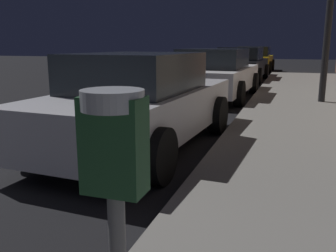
{
  "coord_description": "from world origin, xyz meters",
  "views": [
    {
      "loc": [
        4.99,
        -1.81,
        1.55
      ],
      "look_at": [
        4.19,
        0.55,
        1.0
      ],
      "focal_mm": 39.26,
      "sensor_mm": 36.0,
      "label": 1
    }
  ],
  "objects": [
    {
      "name": "car_white",
      "position": [
        2.85,
        8.87,
        0.71
      ],
      "size": [
        2.26,
        4.47,
        1.43
      ],
      "color": "silver",
      "rests_on": "ground"
    },
    {
      "name": "parking_meter",
      "position": [
        4.49,
        -0.85,
        1.12
      ],
      "size": [
        0.19,
        0.19,
        1.27
      ],
      "color": "#59595B",
      "rests_on": "sidewalk"
    },
    {
      "name": "car_black",
      "position": [
        2.85,
        14.46,
        0.7
      ],
      "size": [
        2.2,
        4.62,
        1.43
      ],
      "color": "black",
      "rests_on": "ground"
    },
    {
      "name": "car_yellow_cab",
      "position": [
        2.85,
        20.3,
        0.7
      ],
      "size": [
        2.14,
        4.41,
        1.43
      ],
      "color": "gold",
      "rests_on": "ground"
    },
    {
      "name": "car_silver",
      "position": [
        2.85,
        3.22,
        0.7
      ],
      "size": [
        2.15,
        4.33,
        1.43
      ],
      "color": "#B7B7BF",
      "rests_on": "ground"
    }
  ]
}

